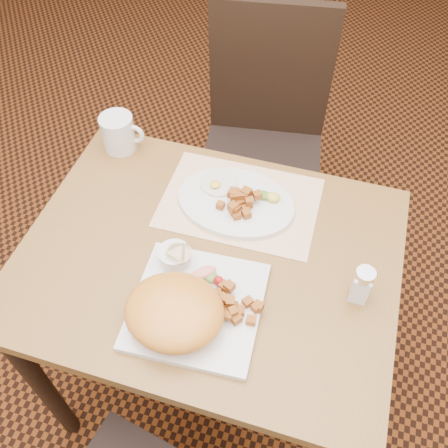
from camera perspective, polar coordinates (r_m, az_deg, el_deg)
ground at (r=1.86m, az=-1.24°, el=-16.96°), size 8.00×8.00×0.00m
table at (r=1.29m, az=-1.73°, el=-6.34°), size 0.90×0.70×0.75m
chair_far at (r=1.82m, az=4.62°, el=10.28°), size 0.48×0.49×0.97m
placemat at (r=1.30m, az=1.84°, el=2.49°), size 0.40×0.29×0.00m
plate_square at (r=1.11m, az=-3.12°, el=-9.33°), size 0.30×0.30×0.02m
plate_oval at (r=1.28m, az=1.35°, el=2.48°), size 0.32×0.24×0.02m
hollandaise_mound at (r=1.06m, az=-5.76°, el=-9.92°), size 0.21×0.19×0.08m
ramekin at (r=1.15m, az=-5.64°, el=-3.67°), size 0.08×0.07×0.04m
garnish_sq at (r=1.13m, az=-1.74°, el=-5.92°), size 0.09×0.06×0.03m
fried_egg at (r=1.31m, az=-0.66°, el=4.73°), size 0.10×0.10×0.02m
garnish_ov at (r=1.28m, az=5.25°, el=3.16°), size 0.06×0.04×0.02m
salt_shaker at (r=1.13m, az=15.45°, el=-6.69°), size 0.04×0.04×0.10m
coffee_mug at (r=1.44m, az=-11.91°, el=10.15°), size 0.12×0.09×0.10m
home_fries_sq at (r=1.09m, az=1.11°, el=-9.25°), size 0.12×0.10×0.03m
home_fries_ov at (r=1.25m, az=1.89°, el=2.64°), size 0.11×0.09×0.04m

